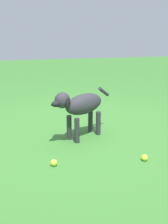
% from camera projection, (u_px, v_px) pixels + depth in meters
% --- Properties ---
extents(ground, '(14.00, 14.00, 0.00)m').
position_uv_depth(ground, '(80.00, 138.00, 3.49)').
color(ground, '#38722D').
extents(dog, '(0.54, 0.78, 0.61)m').
position_uv_depth(dog, '(81.00, 106.00, 3.38)').
color(dog, '#2D2D33').
rests_on(dog, ground).
extents(tennis_ball_0, '(0.07, 0.07, 0.07)m').
position_uv_depth(tennis_ball_0, '(145.00, 158.00, 2.94)').
color(tennis_ball_0, '#D3DE33').
rests_on(tennis_ball_0, ground).
extents(tennis_ball_1, '(0.07, 0.07, 0.07)m').
position_uv_depth(tennis_ball_1, '(54.00, 163.00, 2.84)').
color(tennis_ball_1, '#C1D736').
rests_on(tennis_ball_1, ground).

